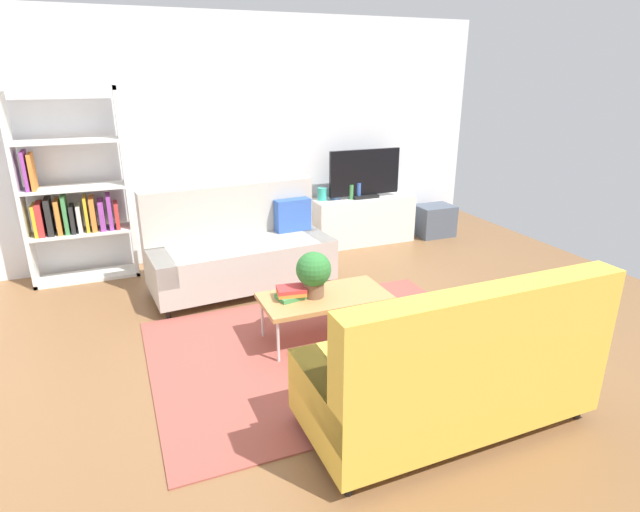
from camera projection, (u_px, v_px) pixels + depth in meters
ground_plane at (333, 345)px, 4.47m from camera, size 7.68×7.68×0.00m
wall_far at (244, 138)px, 6.42m from camera, size 6.40×0.12×2.90m
area_rug at (328, 349)px, 4.39m from camera, size 2.90×2.20×0.01m
couch_beige at (240, 249)px, 5.53m from camera, size 1.96×1.00×1.10m
couch_green at (451, 369)px, 3.29m from camera, size 1.91×0.87×1.10m
coffee_table at (325, 298)px, 4.45m from camera, size 1.10×0.56×0.42m
tv_console at (363, 220)px, 7.05m from camera, size 1.40×0.44×0.64m
tv at (365, 174)px, 6.81m from camera, size 1.00×0.20×0.64m
bookshelf at (73, 195)px, 5.59m from camera, size 1.10×0.36×2.10m
storage_trunk at (434, 221)px, 7.38m from camera, size 0.52×0.40×0.44m
potted_plant at (314, 272)px, 4.35m from camera, size 0.30×0.30×0.40m
table_book_0 at (291, 296)px, 4.37m from camera, size 0.27×0.22×0.04m
table_book_1 at (291, 292)px, 4.36m from camera, size 0.27×0.22×0.03m
table_book_2 at (291, 289)px, 4.35m from camera, size 0.26×0.21×0.03m
vase_0 at (322, 194)px, 6.75m from camera, size 0.12×0.12×0.16m
vase_1 at (335, 194)px, 6.82m from camera, size 0.14×0.14×0.14m
bottle_0 at (351, 192)px, 6.80m from camera, size 0.06×0.06×0.19m
bottle_1 at (359, 191)px, 6.83m from camera, size 0.06×0.06×0.21m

